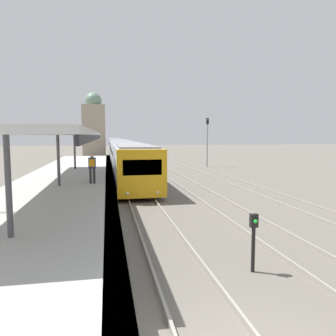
# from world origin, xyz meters

# --- Properties ---
(platform_canopy) EXTENTS (4.00, 22.54, 2.90)m
(platform_canopy) POSITION_xyz_m (-4.34, 13.81, 3.76)
(platform_canopy) COLOR beige
(platform_canopy) RESTS_ON station_platform
(person_on_platform) EXTENTS (0.40, 0.40, 1.66)m
(person_on_platform) POSITION_xyz_m (-2.67, 14.32, 1.97)
(person_on_platform) COLOR #2D2D33
(person_on_platform) RESTS_ON station_platform
(train_near) EXTENTS (2.72, 68.71, 3.02)m
(train_near) POSITION_xyz_m (0.00, 47.49, 1.68)
(train_near) COLOR gold
(train_near) RESTS_ON ground_plane
(signal_post_near) EXTENTS (0.20, 0.21, 1.59)m
(signal_post_near) POSITION_xyz_m (1.95, 3.66, 1.00)
(signal_post_near) COLOR black
(signal_post_near) RESTS_ON ground_plane
(signal_mast_far) EXTENTS (0.28, 0.29, 5.65)m
(signal_mast_far) POSITION_xyz_m (9.60, 32.25, 3.51)
(signal_mast_far) COLOR gray
(signal_mast_far) RESTS_ON ground_plane
(distant_domed_building) EXTENTS (4.00, 4.00, 11.32)m
(distant_domed_building) POSITION_xyz_m (-4.08, 56.60, 5.30)
(distant_domed_building) COLOR gray
(distant_domed_building) RESTS_ON ground_plane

